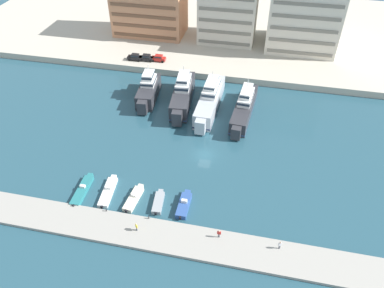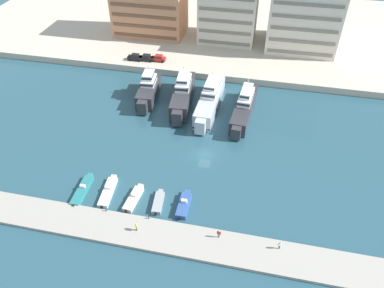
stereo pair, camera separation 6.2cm
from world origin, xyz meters
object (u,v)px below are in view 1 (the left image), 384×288
at_px(yacht_charcoal_far_left, 148,90).
at_px(pedestrian_mid_deck, 219,233).
at_px(motorboat_grey_center_left, 158,202).
at_px(pedestrian_near_edge, 280,245).
at_px(car_red_mid_left, 158,58).
at_px(motorboat_cream_mid_left, 134,198).
at_px(motorboat_white_left, 108,191).
at_px(motorboat_teal_far_left, 82,190).
at_px(yacht_silver_mid_left, 210,99).
at_px(yacht_charcoal_left, 183,94).
at_px(car_black_far_left, 135,57).
at_px(car_black_left, 146,57).
at_px(yacht_charcoal_center_left, 244,106).
at_px(pedestrian_far_side, 136,226).
at_px(motorboat_blue_center, 184,205).

bearing_deg(yacht_charcoal_far_left, pedestrian_mid_deck, -58.15).
bearing_deg(motorboat_grey_center_left, pedestrian_near_edge, -13.98).
height_order(yacht_charcoal_far_left, car_red_mid_left, yacht_charcoal_far_left).
height_order(yacht_charcoal_far_left, motorboat_cream_mid_left, yacht_charcoal_far_left).
bearing_deg(motorboat_white_left, motorboat_teal_far_left, -171.48).
xyz_separation_m(yacht_silver_mid_left, motorboat_cream_mid_left, (-8.22, -32.06, -2.09)).
bearing_deg(motorboat_teal_far_left, motorboat_cream_mid_left, 0.29).
distance_m(yacht_charcoal_far_left, pedestrian_mid_deck, 45.10).
distance_m(yacht_charcoal_left, car_black_far_left, 23.60).
distance_m(yacht_charcoal_left, motorboat_grey_center_left, 33.14).
height_order(car_black_left, car_red_mid_left, same).
height_order(motorboat_teal_far_left, car_black_far_left, car_black_far_left).
bearing_deg(yacht_charcoal_center_left, car_red_mid_left, 144.81).
xyz_separation_m(car_black_far_left, pedestrian_far_side, (19.09, -55.38, -1.23)).
bearing_deg(yacht_charcoal_center_left, yacht_silver_mid_left, 173.35).
relative_size(yacht_charcoal_far_left, motorboat_cream_mid_left, 2.24).
bearing_deg(yacht_charcoal_far_left, motorboat_blue_center, -62.99).
distance_m(motorboat_teal_far_left, car_black_left, 49.24).
bearing_deg(yacht_charcoal_far_left, car_black_far_left, 119.46).
bearing_deg(motorboat_blue_center, car_black_left, 114.56).
bearing_deg(motorboat_teal_far_left, motorboat_blue_center, 1.27).
xyz_separation_m(yacht_charcoal_left, pedestrian_near_edge, (24.72, -38.25, -1.08)).
distance_m(yacht_silver_mid_left, pedestrian_far_side, 39.15).
bearing_deg(motorboat_grey_center_left, motorboat_cream_mid_left, -179.78).
relative_size(yacht_charcoal_left, car_black_far_left, 4.91).
bearing_deg(motorboat_grey_center_left, motorboat_blue_center, 4.42).
relative_size(car_red_mid_left, pedestrian_far_side, 2.46).
bearing_deg(motorboat_blue_center, car_red_mid_left, 110.94).
xyz_separation_m(motorboat_white_left, pedestrian_mid_deck, (21.59, -5.87, 1.19)).
bearing_deg(pedestrian_mid_deck, yacht_charcoal_center_left, 89.71).
relative_size(motorboat_white_left, motorboat_grey_center_left, 1.41).
height_order(motorboat_grey_center_left, pedestrian_far_side, pedestrian_far_side).
bearing_deg(car_red_mid_left, motorboat_cream_mid_left, -79.10).
bearing_deg(car_black_far_left, motorboat_teal_far_left, -82.71).
relative_size(motorboat_white_left, car_red_mid_left, 2.00).
relative_size(car_red_mid_left, pedestrian_near_edge, 2.56).
bearing_deg(motorboat_grey_center_left, car_red_mid_left, 105.97).
xyz_separation_m(yacht_charcoal_center_left, car_black_far_left, (-32.77, 17.58, 0.53)).
distance_m(motorboat_grey_center_left, car_black_far_left, 52.98).
xyz_separation_m(pedestrian_near_edge, pedestrian_far_side, (-23.20, -1.39, 0.04)).
distance_m(yacht_charcoal_far_left, car_black_left, 16.89).
relative_size(motorboat_grey_center_left, motorboat_blue_center, 0.88).
bearing_deg(car_red_mid_left, motorboat_white_left, -84.94).
bearing_deg(motorboat_cream_mid_left, pedestrian_mid_deck, -17.62).
bearing_deg(yacht_silver_mid_left, car_red_mid_left, 135.52).
height_order(motorboat_grey_center_left, motorboat_blue_center, motorboat_blue_center).
height_order(motorboat_white_left, car_red_mid_left, car_red_mid_left).
relative_size(yacht_silver_mid_left, motorboat_blue_center, 3.28).
bearing_deg(pedestrian_far_side, pedestrian_near_edge, 3.42).
xyz_separation_m(yacht_silver_mid_left, motorboat_grey_center_left, (-3.59, -32.04, -2.09)).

